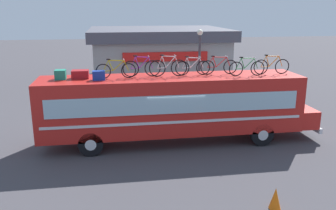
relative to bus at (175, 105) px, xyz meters
The scene contains 15 objects.
ground_plane 1.82m from the bus, behind, with size 120.00×120.00×0.00m, color #423F44.
bus is the anchor object (origin of this frame).
luggage_bag_1 5.18m from the bus, behind, with size 0.45×0.45×0.41m, color #1E7F66.
luggage_bag_2 4.40m from the bus, behind, with size 0.72×0.52×0.35m, color maroon.
luggage_bag_3 3.66m from the bus, behind, with size 0.52×0.35×0.39m, color #193899.
rooftop_bicycle_1 3.09m from the bus, behind, with size 1.73×0.44×0.86m.
rooftop_bicycle_2 2.26m from the bus, behind, with size 1.69×0.44×0.96m.
rooftop_bicycle_3 1.73m from the bus, 160.37° to the left, with size 1.72×0.44×0.98m.
rooftop_bicycle_4 1.87m from the bus, 15.12° to the left, with size 1.62×0.44×0.87m.
rooftop_bicycle_5 2.67m from the bus, ahead, with size 1.74×0.44×0.88m.
rooftop_bicycle_6 3.61m from the bus, ahead, with size 1.67×0.44×0.87m.
rooftop_bicycle_7 4.77m from the bus, ahead, with size 1.73×0.44×0.92m.
roadside_building 15.62m from the bus, 85.50° to the left, with size 11.55×9.71×4.39m.
traffic_cone 6.65m from the bus, 71.31° to the right, with size 0.37×0.37×0.70m, color orange.
street_lamp 5.16m from the bus, 63.83° to the left, with size 0.33×0.33×4.90m.
Camera 1 is at (-2.60, -15.41, 6.04)m, focal length 38.12 mm.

